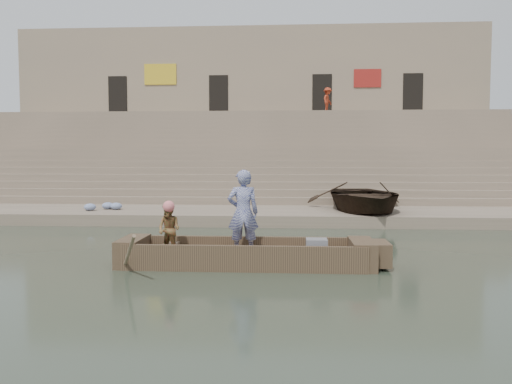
# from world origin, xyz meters

# --- Properties ---
(ground) EXTENTS (120.00, 120.00, 0.00)m
(ground) POSITION_xyz_m (0.00, 0.00, 0.00)
(ground) COLOR #293427
(ground) RESTS_ON ground
(lower_landing) EXTENTS (32.00, 4.00, 0.40)m
(lower_landing) POSITION_xyz_m (0.00, 8.00, 0.20)
(lower_landing) COLOR gray
(lower_landing) RESTS_ON ground
(mid_landing) EXTENTS (32.00, 3.00, 2.80)m
(mid_landing) POSITION_xyz_m (0.00, 15.50, 1.40)
(mid_landing) COLOR gray
(mid_landing) RESTS_ON ground
(upper_landing) EXTENTS (32.00, 3.00, 5.20)m
(upper_landing) POSITION_xyz_m (0.00, 22.50, 2.60)
(upper_landing) COLOR gray
(upper_landing) RESTS_ON ground
(ghat_steps) EXTENTS (32.00, 11.00, 5.20)m
(ghat_steps) POSITION_xyz_m (0.00, 17.19, 1.80)
(ghat_steps) COLOR gray
(ghat_steps) RESTS_ON ground
(building_wall) EXTENTS (32.00, 5.07, 11.20)m
(building_wall) POSITION_xyz_m (0.00, 26.50, 5.60)
(building_wall) COLOR gray
(building_wall) RESTS_ON ground
(main_rowboat) EXTENTS (5.00, 1.30, 0.22)m
(main_rowboat) POSITION_xyz_m (1.90, -0.06, 0.11)
(main_rowboat) COLOR brown
(main_rowboat) RESTS_ON ground
(rowboat_trim) EXTENTS (6.04, 2.63, 1.82)m
(rowboat_trim) POSITION_xyz_m (2.10, -0.07, 0.31)
(rowboat_trim) COLOR brown
(rowboat_trim) RESTS_ON ground
(standing_man) EXTENTS (0.76, 0.56, 1.91)m
(standing_man) POSITION_xyz_m (1.83, 0.08, 1.18)
(standing_man) COLOR navy
(standing_man) RESTS_ON main_rowboat
(rowing_man) EXTENTS (0.69, 0.63, 1.15)m
(rowing_man) POSITION_xyz_m (0.18, -0.05, 0.80)
(rowing_man) COLOR #25712A
(rowing_man) RESTS_ON main_rowboat
(television) EXTENTS (0.46, 0.42, 0.40)m
(television) POSITION_xyz_m (3.45, -0.06, 0.42)
(television) COLOR slate
(television) RESTS_ON main_rowboat
(beached_rowboat) EXTENTS (4.15, 5.51, 1.08)m
(beached_rowboat) POSITION_xyz_m (5.58, 8.00, 0.94)
(beached_rowboat) COLOR #2D2116
(beached_rowboat) RESTS_ON lower_landing
(pedestrian) EXTENTS (0.95, 1.16, 1.57)m
(pedestrian) POSITION_xyz_m (5.25, 22.07, 5.98)
(pedestrian) COLOR #9F321A
(pedestrian) RESTS_ON upper_landing
(cloth_bundles) EXTENTS (6.39, 2.25, 0.26)m
(cloth_bundles) POSITION_xyz_m (-5.51, 8.08, 0.53)
(cloth_bundles) COLOR #3F5999
(cloth_bundles) RESTS_ON lower_landing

